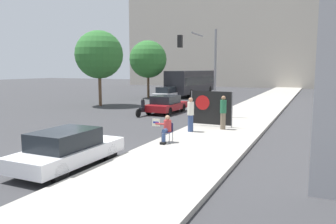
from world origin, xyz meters
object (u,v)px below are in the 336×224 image
at_px(city_bus_on_road, 192,81).
at_px(motorcycle_on_road, 143,109).
at_px(street_tree_near_curb, 99,55).
at_px(parked_car_curbside, 67,149).
at_px(street_tree_midblock, 148,59).
at_px(car_on_road_midblock, 166,94).
at_px(pedestrian_behind, 223,112).
at_px(traffic_light_pole, 202,59).
at_px(seated_protester, 166,128).
at_px(protest_banner, 211,108).
at_px(jogger_on_sidewalk, 191,114).
at_px(car_on_road_nearest, 166,104).

height_order(city_bus_on_road, motorcycle_on_road, city_bus_on_road).
xyz_separation_m(motorcycle_on_road, street_tree_near_curb, (-6.77, 4.04, 4.13)).
relative_size(parked_car_curbside, street_tree_midblock, 0.64).
bearing_deg(parked_car_curbside, car_on_road_midblock, 107.08).
height_order(pedestrian_behind, traffic_light_pole, traffic_light_pole).
relative_size(seated_protester, street_tree_near_curb, 0.18).
distance_m(pedestrian_behind, car_on_road_midblock, 18.47).
height_order(pedestrian_behind, motorcycle_on_road, pedestrian_behind).
relative_size(seated_protester, parked_car_curbside, 0.29).
relative_size(traffic_light_pole, parked_car_curbside, 1.37).
bearing_deg(protest_banner, motorcycle_on_road, 153.75).
relative_size(parked_car_curbside, street_tree_near_curb, 0.62).
relative_size(jogger_on_sidewalk, traffic_light_pole, 0.30).
bearing_deg(seated_protester, car_on_road_nearest, 120.53).
bearing_deg(parked_car_curbside, car_on_road_nearest, 101.51).
bearing_deg(street_tree_midblock, city_bus_on_road, 58.41).
xyz_separation_m(pedestrian_behind, protest_banner, (-0.88, 0.62, 0.12)).
bearing_deg(street_tree_near_curb, traffic_light_pole, -17.37).
height_order(pedestrian_behind, car_on_road_nearest, pedestrian_behind).
bearing_deg(city_bus_on_road, car_on_road_nearest, -76.36).
height_order(seated_protester, parked_car_curbside, seated_protester).
xyz_separation_m(protest_banner, street_tree_midblock, (-12.61, 16.05, 3.26)).
xyz_separation_m(seated_protester, car_on_road_midblock, (-9.03, 19.40, -0.11)).
bearing_deg(parked_car_curbside, seated_protester, 68.32).
distance_m(traffic_light_pole, car_on_road_nearest, 5.05).
relative_size(city_bus_on_road, street_tree_near_curb, 1.73).
height_order(traffic_light_pole, street_tree_midblock, street_tree_midblock).
height_order(jogger_on_sidewalk, car_on_road_nearest, jogger_on_sidewalk).
distance_m(parked_car_curbside, street_tree_midblock, 27.52).
bearing_deg(parked_car_curbside, city_bus_on_road, 102.66).
xyz_separation_m(car_on_road_nearest, street_tree_near_curb, (-7.63, 1.90, 3.99)).
height_order(jogger_on_sidewalk, car_on_road_midblock, jogger_on_sidewalk).
relative_size(seated_protester, traffic_light_pole, 0.21).
bearing_deg(pedestrian_behind, motorcycle_on_road, 37.13).
relative_size(car_on_road_nearest, city_bus_on_road, 0.36).
bearing_deg(motorcycle_on_road, traffic_light_pole, 7.89).
xyz_separation_m(traffic_light_pole, car_on_road_nearest, (-3.39, 1.55, -3.40)).
bearing_deg(car_on_road_nearest, street_tree_midblock, 124.17).
height_order(seated_protester, motorcycle_on_road, seated_protester).
height_order(pedestrian_behind, street_tree_midblock, street_tree_midblock).
height_order(seated_protester, jogger_on_sidewalk, jogger_on_sidewalk).
distance_m(seated_protester, traffic_light_pole, 9.08).
bearing_deg(protest_banner, car_on_road_nearest, 135.41).
xyz_separation_m(parked_car_curbside, motorcycle_on_road, (-3.77, 12.16, -0.14)).
relative_size(pedestrian_behind, car_on_road_nearest, 0.42).
distance_m(protest_banner, parked_car_curbside, 9.47).
relative_size(protest_banner, street_tree_midblock, 0.37).
relative_size(jogger_on_sidewalk, city_bus_on_road, 0.15).
relative_size(traffic_light_pole, car_on_road_midblock, 1.41).
bearing_deg(street_tree_near_curb, city_bus_on_road, 76.03).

